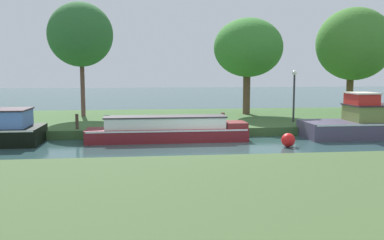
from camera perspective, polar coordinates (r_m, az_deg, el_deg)
ground_plane at (r=17.40m, az=2.58°, el=-3.37°), size 120.00×120.00×0.00m
riverbank_far at (r=24.23m, az=-0.09°, el=-0.04°), size 72.00×10.00×0.40m
riverbank_near at (r=8.84m, az=12.23°, el=-12.15°), size 72.00×10.00×0.40m
maroon_barge at (r=18.32m, az=-3.18°, el=-1.34°), size 6.89×1.45×1.09m
willow_tree_left at (r=25.04m, az=-14.78°, el=11.03°), size 3.63×3.69×6.44m
willow_tree_centre at (r=25.78m, az=7.55°, el=9.58°), size 4.07×4.57×5.73m
willow_tree_right at (r=28.72m, az=20.98°, el=9.49°), size 4.73×4.46×6.53m
lamp_post at (r=22.33m, az=13.57°, el=4.05°), size 0.24×0.24×2.64m
mooring_post_near at (r=19.93m, az=4.16°, el=0.04°), size 0.17×0.17×0.67m
mooring_post_far at (r=19.79m, az=-15.21°, el=-0.20°), size 0.14×0.14×0.69m
channel_buoy at (r=17.35m, az=12.81°, el=-2.64°), size 0.55×0.55×0.55m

